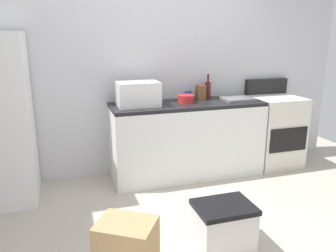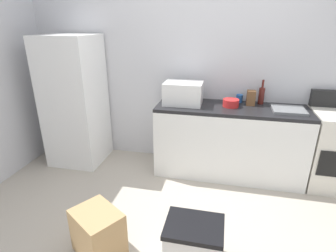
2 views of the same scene
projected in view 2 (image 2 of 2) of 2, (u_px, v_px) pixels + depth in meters
ground_plane at (191, 234)px, 2.50m from camera, size 6.00×6.00×0.00m
wall_back at (210, 68)px, 3.43m from camera, size 5.00×0.10×2.60m
kitchen_counter at (229, 141)px, 3.36m from camera, size 1.80×0.60×0.90m
refrigerator at (75, 102)px, 3.58m from camera, size 0.68×0.66×1.71m
stove_oven at (335, 149)px, 3.12m from camera, size 0.60×0.61×1.10m
microwave at (183, 93)px, 3.27m from camera, size 0.46×0.34×0.27m
sink_basin at (289, 110)px, 3.04m from camera, size 0.36×0.32×0.03m
wine_bottle at (261, 95)px, 3.28m from camera, size 0.07×0.07×0.30m
coffee_mug at (239, 98)px, 3.36m from camera, size 0.08×0.08×0.10m
knife_block at (251, 98)px, 3.24m from camera, size 0.10×0.10×0.18m
mixing_bowl at (231, 103)px, 3.20m from camera, size 0.19×0.19×0.09m
cardboard_box_medium at (98, 233)px, 2.24m from camera, size 0.51×0.48×0.41m
storage_bin at (194, 243)px, 2.15m from camera, size 0.46×0.36×0.38m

